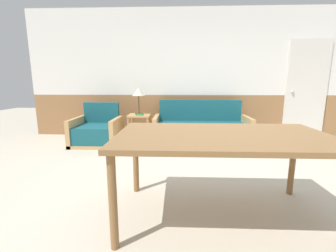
{
  "coord_description": "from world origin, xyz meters",
  "views": [
    {
      "loc": [
        -0.4,
        -2.34,
        1.18
      ],
      "look_at": [
        -0.53,
        1.08,
        0.51
      ],
      "focal_mm": 24.0,
      "sensor_mm": 36.0,
      "label": 1
    }
  ],
  "objects": [
    {
      "name": "table_lamp",
      "position": [
        -1.17,
        2.21,
        0.97
      ],
      "size": [
        0.26,
        0.26,
        0.54
      ],
      "color": "#4C3823",
      "rests_on": "side_table"
    },
    {
      "name": "entry_door",
      "position": [
        2.33,
        2.57,
        1.03
      ],
      "size": [
        0.85,
        0.09,
        2.06
      ],
      "color": "silver",
      "rests_on": "ground_plane"
    },
    {
      "name": "couch",
      "position": [
        0.09,
        2.08,
        0.24
      ],
      "size": [
        1.87,
        0.77,
        0.82
      ],
      "color": "tan",
      "rests_on": "ground_plane"
    },
    {
      "name": "ground_plane",
      "position": [
        0.0,
        0.0,
        0.0
      ],
      "size": [
        16.0,
        16.0,
        0.0
      ],
      "primitive_type": "plane",
      "color": "beige"
    },
    {
      "name": "side_table",
      "position": [
        -1.15,
        2.13,
        0.43
      ],
      "size": [
        0.44,
        0.44,
        0.54
      ],
      "color": "tan",
      "rests_on": "ground_plane"
    },
    {
      "name": "armchair",
      "position": [
        -1.94,
        1.84,
        0.23
      ],
      "size": [
        0.87,
        0.78,
        0.78
      ],
      "rotation": [
        0.0,
        0.0,
        0.05
      ],
      "color": "tan",
      "rests_on": "ground_plane"
    },
    {
      "name": "wall_back",
      "position": [
        0.0,
        2.63,
        1.35
      ],
      "size": [
        7.2,
        0.06,
        2.7
      ],
      "color": "#996B42",
      "rests_on": "ground_plane"
    },
    {
      "name": "book_stack",
      "position": [
        -1.13,
        2.06,
        0.55
      ],
      "size": [
        0.15,
        0.15,
        0.02
      ],
      "color": "#2D7F3D",
      "rests_on": "side_table"
    },
    {
      "name": "dining_table",
      "position": [
        -0.01,
        -0.49,
        0.69
      ],
      "size": [
        1.78,
        0.99,
        0.76
      ],
      "color": "olive",
      "rests_on": "ground_plane"
    }
  ]
}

